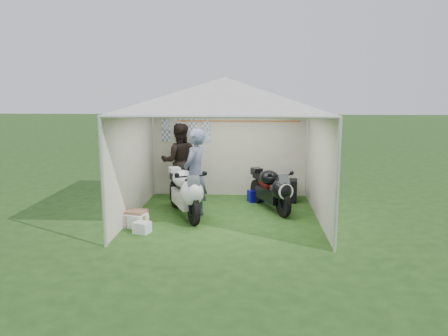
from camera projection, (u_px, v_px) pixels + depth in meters
The scene contains 12 objects.
ground at pixel (225, 216), 9.57m from camera, with size 80.00×80.00×0.00m, color #204215.
canopy_tent at pixel (225, 98), 9.14m from camera, with size 5.66×5.66×3.00m.
motorcycle_white at pixel (185, 191), 9.45m from camera, with size 1.10×1.99×1.04m.
motorcycle_black at pixel (272, 188), 9.95m from camera, with size 0.99×1.80×0.94m.
paddock_stand at pixel (256, 196), 10.82m from camera, with size 0.39×0.24×0.29m, color #1310CB.
person_dark_jacket at pixel (179, 161), 10.99m from camera, with size 0.93×0.73×1.92m, color black.
person_blue_jacket at pixel (195, 174), 9.36m from camera, with size 0.70×0.46×1.93m, color slate.
equipment_box at pixel (286, 190), 10.82m from camera, with size 0.55×0.44×0.55m, color black.
crate_0 at pixel (136, 221), 8.81m from camera, with size 0.41×0.32×0.27m, color silver.
crate_1 at pixel (137, 218), 8.89m from camera, with size 0.36×0.36×0.32m, color brown.
crate_2 at pixel (142, 227), 8.45m from camera, with size 0.30×0.25×0.22m, color silver.
crate_3 at pixel (137, 220), 8.83m from camera, with size 0.39×0.28×0.26m, color olive.
Camera 1 is at (0.54, -9.21, 2.74)m, focal length 35.00 mm.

